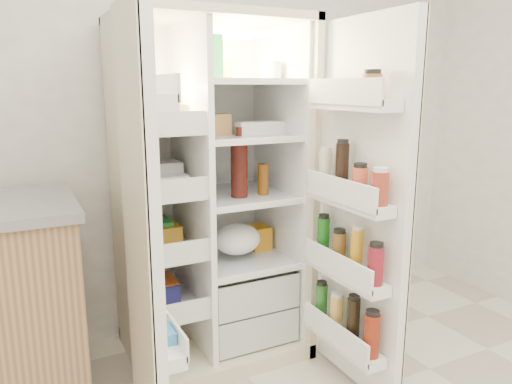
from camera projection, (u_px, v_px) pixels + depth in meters
name	position (u px, v px, depth m)	size (l,w,h in m)	color
wall_back	(192.00, 105.00, 2.84)	(4.00, 0.02, 2.70)	white
refrigerator	(211.00, 219.00, 2.66)	(0.92, 0.70, 1.80)	beige
freezer_door	(143.00, 235.00, 1.87)	(0.15, 0.40, 1.72)	white
fridge_door	(360.00, 217.00, 2.23)	(0.17, 0.58, 1.72)	white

